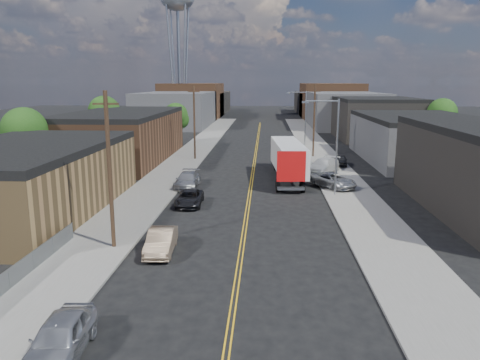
# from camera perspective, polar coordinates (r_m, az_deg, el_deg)

# --- Properties ---
(ground) EXTENTS (260.00, 260.00, 0.00)m
(ground) POSITION_cam_1_polar(r_m,az_deg,el_deg) (78.72, 2.06, 4.23)
(ground) COLOR black
(ground) RESTS_ON ground
(centerline) EXTENTS (0.32, 120.00, 0.01)m
(centerline) POSITION_cam_1_polar(r_m,az_deg,el_deg) (63.89, 1.80, 2.44)
(centerline) COLOR gold
(centerline) RESTS_ON ground
(sidewalk_left) EXTENTS (5.00, 140.00, 0.15)m
(sidewalk_left) POSITION_cam_1_polar(r_m,az_deg,el_deg) (64.79, -6.64, 2.56)
(sidewalk_left) COLOR slate
(sidewalk_left) RESTS_ON ground
(sidewalk_right) EXTENTS (5.00, 140.00, 0.15)m
(sidewalk_right) POSITION_cam_1_polar(r_m,az_deg,el_deg) (64.37, 10.29, 2.39)
(sidewalk_right) COLOR slate
(sidewalk_right) RESTS_ON ground
(warehouse_tan) EXTENTS (12.00, 22.00, 5.60)m
(warehouse_tan) POSITION_cam_1_polar(r_m,az_deg,el_deg) (41.64, -24.77, 0.13)
(warehouse_tan) COLOR olive
(warehouse_tan) RESTS_ON ground
(warehouse_brown) EXTENTS (12.00, 26.00, 6.60)m
(warehouse_brown) POSITION_cam_1_polar(r_m,az_deg,el_deg) (65.38, -14.25, 5.21)
(warehouse_brown) COLOR #543521
(warehouse_brown) RESTS_ON ground
(industrial_right_b) EXTENTS (14.00, 24.00, 6.10)m
(industrial_right_b) POSITION_cam_1_polar(r_m,az_deg,el_deg) (67.63, 20.89, 4.80)
(industrial_right_b) COLOR #323234
(industrial_right_b) RESTS_ON ground
(industrial_right_c) EXTENTS (14.00, 22.00, 7.60)m
(industrial_right_c) POSITION_cam_1_polar(r_m,az_deg,el_deg) (92.56, 16.09, 7.29)
(industrial_right_c) COLOR black
(industrial_right_c) RESTS_ON ground
(skyline_left_a) EXTENTS (16.00, 30.00, 8.00)m
(skyline_left_a) POSITION_cam_1_polar(r_m,az_deg,el_deg) (115.20, -7.68, 8.57)
(skyline_left_a) COLOR #323234
(skyline_left_a) RESTS_ON ground
(skyline_right_a) EXTENTS (16.00, 30.00, 8.00)m
(skyline_right_a) POSITION_cam_1_polar(r_m,az_deg,el_deg) (114.70, 12.58, 8.38)
(skyline_right_a) COLOR #323234
(skyline_right_a) RESTS_ON ground
(skyline_left_b) EXTENTS (16.00, 26.00, 10.00)m
(skyline_left_b) POSITION_cam_1_polar(r_m,az_deg,el_deg) (139.77, -5.77, 9.59)
(skyline_left_b) COLOR #543521
(skyline_left_b) RESTS_ON ground
(skyline_right_b) EXTENTS (16.00, 26.00, 10.00)m
(skyline_right_b) POSITION_cam_1_polar(r_m,az_deg,el_deg) (139.35, 10.94, 9.43)
(skyline_right_b) COLOR #543521
(skyline_right_b) RESTS_ON ground
(skyline_left_c) EXTENTS (16.00, 40.00, 7.00)m
(skyline_left_c) POSITION_cam_1_polar(r_m,az_deg,el_deg) (159.60, -4.65, 9.36)
(skyline_left_c) COLOR black
(skyline_left_c) RESTS_ON ground
(skyline_right_c) EXTENTS (16.00, 40.00, 7.00)m
(skyline_right_c) POSITION_cam_1_polar(r_m,az_deg,el_deg) (159.24, 9.96, 9.21)
(skyline_right_c) COLOR black
(skyline_right_c) RESTS_ON ground
(water_tower) EXTENTS (9.00, 9.00, 36.90)m
(water_tower) POSITION_cam_1_polar(r_m,az_deg,el_deg) (131.68, -7.65, 20.61)
(water_tower) COLOR gray
(water_tower) RESTS_ON ground
(streetlight_near) EXTENTS (3.39, 0.25, 9.00)m
(streetlight_near) POSITION_cam_1_polar(r_m,az_deg,el_deg) (43.75, 11.24, 4.87)
(streetlight_near) COLOR gray
(streetlight_near) RESTS_ON ground
(streetlight_far) EXTENTS (3.39, 0.25, 9.00)m
(streetlight_far) POSITION_cam_1_polar(r_m,az_deg,el_deg) (78.41, 7.71, 8.01)
(streetlight_far) COLOR gray
(streetlight_far) RESTS_ON ground
(utility_pole_left_near) EXTENTS (1.60, 0.26, 10.00)m
(utility_pole_left_near) POSITION_cam_1_polar(r_m,az_deg,el_deg) (30.10, -15.62, 1.18)
(utility_pole_left_near) COLOR black
(utility_pole_left_near) RESTS_ON ground
(utility_pole_left_far) EXTENTS (1.60, 0.26, 10.00)m
(utility_pole_left_far) POSITION_cam_1_polar(r_m,az_deg,el_deg) (63.96, -5.59, 7.03)
(utility_pole_left_far) COLOR black
(utility_pole_left_far) RESTS_ON ground
(utility_pole_right) EXTENTS (1.60, 0.26, 10.00)m
(utility_pole_right) POSITION_cam_1_polar(r_m,az_deg,el_deg) (66.56, 9.02, 7.13)
(utility_pole_right) COLOR black
(utility_pole_right) RESTS_ON ground
(chainlink_fence) EXTENTS (0.05, 16.00, 1.22)m
(chainlink_fence) POSITION_cam_1_polar(r_m,az_deg,el_deg) (26.97, -26.34, -10.83)
(chainlink_fence) COLOR slate
(chainlink_fence) RESTS_ON ground
(tree_left_near) EXTENTS (4.85, 4.76, 7.91)m
(tree_left_near) POSITION_cam_1_polar(r_m,az_deg,el_deg) (54.56, -24.72, 5.21)
(tree_left_near) COLOR black
(tree_left_near) RESTS_ON ground
(tree_left_mid) EXTENTS (5.10, 5.04, 8.37)m
(tree_left_mid) POSITION_cam_1_polar(r_m,az_deg,el_deg) (77.45, -16.15, 7.72)
(tree_left_mid) COLOR black
(tree_left_mid) RESTS_ON ground
(tree_left_far) EXTENTS (4.35, 4.20, 6.97)m
(tree_left_far) POSITION_cam_1_polar(r_m,az_deg,el_deg) (81.69, -7.80, 7.63)
(tree_left_far) COLOR black
(tree_left_far) RESTS_ON ground
(tree_right_far) EXTENTS (4.85, 4.76, 7.91)m
(tree_right_far) POSITION_cam_1_polar(r_m,az_deg,el_deg) (83.25, 23.43, 7.27)
(tree_right_far) COLOR black
(tree_right_far) RESTS_ON ground
(semi_truck) EXTENTS (3.59, 15.99, 4.15)m
(semi_truck) POSITION_cam_1_polar(r_m,az_deg,el_deg) (51.95, 5.81, 2.82)
(semi_truck) COLOR #BCBCBC
(semi_truck) RESTS_ON ground
(car_left_a) EXTENTS (2.19, 4.84, 1.61)m
(car_left_a) POSITION_cam_1_polar(r_m,az_deg,el_deg) (20.30, -21.08, -17.53)
(car_left_a) COLOR #B1B2B6
(car_left_a) RESTS_ON ground
(car_left_b) EXTENTS (1.84, 4.59, 1.48)m
(car_left_b) POSITION_cam_1_polar(r_m,az_deg,el_deg) (29.84, -9.60, -7.38)
(car_left_b) COLOR #8A735A
(car_left_b) RESTS_ON ground
(car_left_c) EXTENTS (2.30, 4.70, 1.29)m
(car_left_c) POSITION_cam_1_polar(r_m,az_deg,el_deg) (40.62, -6.17, -2.22)
(car_left_c) COLOR black
(car_left_c) RESTS_ON ground
(car_left_d) EXTENTS (2.18, 5.30, 1.53)m
(car_left_d) POSITION_cam_1_polar(r_m,az_deg,el_deg) (47.47, -6.44, -0.01)
(car_left_d) COLOR #9B9DA0
(car_left_d) RESTS_ON ground
(car_right_lot_a) EXTENTS (5.01, 5.74, 1.47)m
(car_right_lot_a) POSITION_cam_1_polar(r_m,az_deg,el_deg) (47.48, 11.25, -0.02)
(car_right_lot_a) COLOR #9E9FA2
(car_right_lot_a) RESTS_ON sidewalk_right
(car_right_lot_b) EXTENTS (4.81, 6.00, 1.63)m
(car_right_lot_b) POSITION_cam_1_polar(r_m,az_deg,el_deg) (55.25, 10.12, 1.77)
(car_right_lot_b) COLOR silver
(car_right_lot_b) RESTS_ON sidewalk_right
(car_right_lot_c) EXTENTS (2.05, 4.03, 1.31)m
(car_right_lot_c) POSITION_cam_1_polar(r_m,az_deg,el_deg) (60.25, 12.18, 2.37)
(car_right_lot_c) COLOR black
(car_right_lot_c) RESTS_ON sidewalk_right
(car_ahead_truck) EXTENTS (2.97, 5.41, 1.44)m
(car_ahead_truck) POSITION_cam_1_polar(r_m,az_deg,el_deg) (69.66, 5.63, 3.77)
(car_ahead_truck) COLOR black
(car_ahead_truck) RESTS_ON ground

